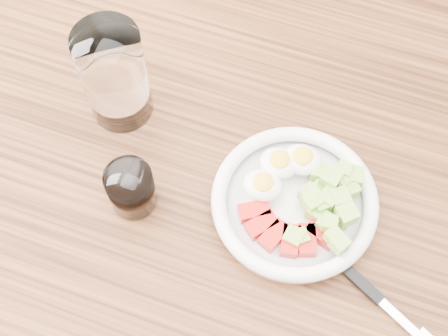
{
  "coord_description": "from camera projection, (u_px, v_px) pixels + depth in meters",
  "views": [
    {
      "loc": [
        0.11,
        -0.33,
        1.55
      ],
      "look_at": [
        -0.01,
        0.01,
        0.8
      ],
      "focal_mm": 50.0,
      "sensor_mm": 36.0,
      "label": 1
    }
  ],
  "objects": [
    {
      "name": "water_glass",
      "position": [
        114.0,
        76.0,
        0.83
      ],
      "size": [
        0.09,
        0.09,
        0.16
      ],
      "primitive_type": "cylinder",
      "color": "white",
      "rests_on": "dining_table"
    },
    {
      "name": "ground",
      "position": [
        226.0,
        313.0,
        1.54
      ],
      "size": [
        4.0,
        4.0,
        0.0
      ],
      "primitive_type": "plane",
      "color": "brown",
      "rests_on": "ground"
    },
    {
      "name": "dining_table",
      "position": [
        228.0,
        213.0,
        0.94
      ],
      "size": [
        1.5,
        0.9,
        0.77
      ],
      "color": "brown",
      "rests_on": "ground"
    },
    {
      "name": "fork",
      "position": [
        367.0,
        289.0,
        0.78
      ],
      "size": [
        0.2,
        0.11,
        0.01
      ],
      "color": "black",
      "rests_on": "dining_table"
    },
    {
      "name": "coffee_glass",
      "position": [
        131.0,
        189.0,
        0.81
      ],
      "size": [
        0.06,
        0.06,
        0.07
      ],
      "color": "white",
      "rests_on": "dining_table"
    },
    {
      "name": "bowl",
      "position": [
        296.0,
        200.0,
        0.82
      ],
      "size": [
        0.22,
        0.22,
        0.06
      ],
      "color": "white",
      "rests_on": "dining_table"
    }
  ]
}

